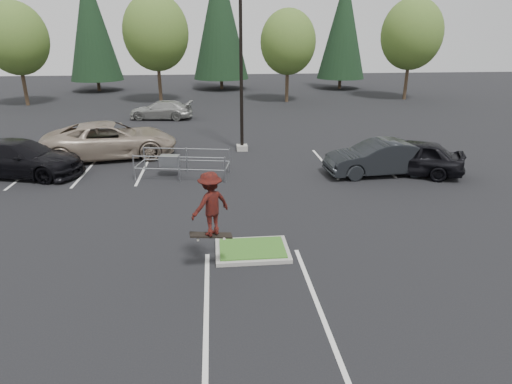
{
  "coord_description": "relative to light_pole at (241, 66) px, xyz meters",
  "views": [
    {
      "loc": [
        -1.01,
        -11.41,
        6.21
      ],
      "look_at": [
        0.26,
        1.5,
        1.38
      ],
      "focal_mm": 30.0,
      "sensor_mm": 36.0,
      "label": 1
    }
  ],
  "objects": [
    {
      "name": "conif_b",
      "position": [
        -0.5,
        28.5,
        3.29
      ],
      "size": [
        6.38,
        6.38,
        14.5
      ],
      "color": "#38281C",
      "rests_on": "ground"
    },
    {
      "name": "car_l_black",
      "position": [
        -10.5,
        -3.55,
        -3.73
      ],
      "size": [
        6.09,
        3.66,
        1.65
      ],
      "primitive_type": "imported",
      "rotation": [
        0.0,
        0.0,
        1.32
      ],
      "color": "black",
      "rests_on": "ground"
    },
    {
      "name": "decid_d",
      "position": [
        17.49,
        18.33,
        1.35
      ],
      "size": [
        5.76,
        5.76,
        9.43
      ],
      "color": "#38281C",
      "rests_on": "ground"
    },
    {
      "name": "ground",
      "position": [
        -0.5,
        -12.0,
        -4.56
      ],
      "size": [
        120.0,
        120.0,
        0.0
      ],
      "primitive_type": "plane",
      "color": "black",
      "rests_on": "ground"
    },
    {
      "name": "conif_a",
      "position": [
        -14.5,
        28.0,
        2.54
      ],
      "size": [
        5.72,
        5.72,
        13.0
      ],
      "color": "#38281C",
      "rests_on": "ground"
    },
    {
      "name": "car_r_charc",
      "position": [
        6.0,
        -5.0,
        -3.76
      ],
      "size": [
        4.99,
        2.04,
        1.61
      ],
      "primitive_type": "imported",
      "rotation": [
        0.0,
        0.0,
        4.78
      ],
      "color": "black",
      "rests_on": "ground"
    },
    {
      "name": "skateboarder",
      "position": [
        -1.7,
        -13.0,
        -2.53
      ],
      "size": [
        1.29,
        1.17,
        1.88
      ],
      "rotation": [
        0.0,
        0.0,
        3.75
      ],
      "color": "black",
      "rests_on": "ground"
    },
    {
      "name": "light_pole",
      "position": [
        0.0,
        0.0,
        0.0
      ],
      "size": [
        0.7,
        0.6,
        10.12
      ],
      "color": "gray",
      "rests_on": "ground"
    },
    {
      "name": "car_r_black",
      "position": [
        7.5,
        -5.0,
        -3.74
      ],
      "size": [
        5.17,
        3.78,
        1.64
      ],
      "primitive_type": "imported",
      "rotation": [
        0.0,
        0.0,
        4.28
      ],
      "color": "black",
      "rests_on": "ground"
    },
    {
      "name": "car_l_tan",
      "position": [
        -7.0,
        -0.75,
        -3.62
      ],
      "size": [
        7.18,
        4.25,
        1.87
      ],
      "primitive_type": "imported",
      "rotation": [
        0.0,
        0.0,
        1.75
      ],
      "color": "gray",
      "rests_on": "ground"
    },
    {
      "name": "conif_c",
      "position": [
        13.5,
        27.5,
        2.29
      ],
      "size": [
        5.5,
        5.5,
        12.5
      ],
      "color": "#38281C",
      "rests_on": "ground"
    },
    {
      "name": "grass_median",
      "position": [
        -0.5,
        -12.0,
        -4.48
      ],
      "size": [
        2.2,
        1.6,
        0.16
      ],
      "color": "gray",
      "rests_on": "ground"
    },
    {
      "name": "cart_corral",
      "position": [
        -3.46,
        -4.34,
        -3.82
      ],
      "size": [
        4.35,
        2.21,
        1.18
      ],
      "rotation": [
        0.0,
        0.0,
        -0.18
      ],
      "color": "#93969B",
      "rests_on": "ground"
    },
    {
      "name": "decid_b",
      "position": [
        -6.51,
        18.53,
        1.48
      ],
      "size": [
        5.89,
        5.89,
        9.64
      ],
      "color": "#38281C",
      "rests_on": "ground"
    },
    {
      "name": "decid_a",
      "position": [
        -18.51,
        18.03,
        1.02
      ],
      "size": [
        5.44,
        5.44,
        8.91
      ],
      "color": "#38281C",
      "rests_on": "ground"
    },
    {
      "name": "decid_c",
      "position": [
        5.49,
        17.83,
        0.69
      ],
      "size": [
        5.12,
        5.12,
        8.38
      ],
      "color": "#38281C",
      "rests_on": "ground"
    },
    {
      "name": "car_far_silver",
      "position": [
        -5.5,
        10.0,
        -3.87
      ],
      "size": [
        5.01,
        2.63,
        1.38
      ],
      "primitive_type": "imported",
      "rotation": [
        0.0,
        0.0,
        4.56
      ],
      "color": "#A3A39E",
      "rests_on": "ground"
    },
    {
      "name": "stall_lines",
      "position": [
        -1.85,
        -5.98,
        -4.56
      ],
      "size": [
        22.62,
        17.6,
        0.01
      ],
      "color": "silver",
      "rests_on": "ground"
    }
  ]
}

